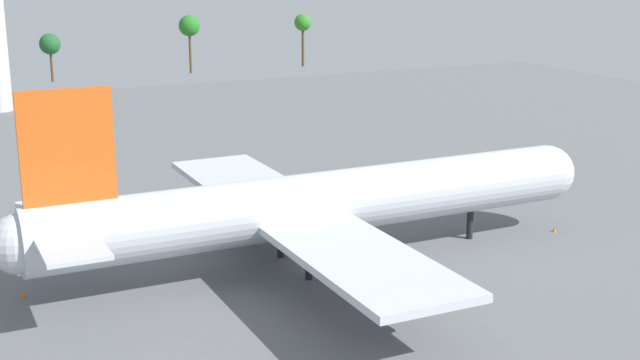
{
  "coord_description": "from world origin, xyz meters",
  "views": [
    {
      "loc": [
        -35.44,
        -73.38,
        30.15
      ],
      "look_at": [
        0.0,
        0.0,
        8.67
      ],
      "focal_mm": 48.43,
      "sensor_mm": 36.0,
      "label": 1
    }
  ],
  "objects_px": {
    "cargo_airplane": "(318,204)",
    "fuel_truck": "(488,182)",
    "safety_cone_tail": "(23,294)",
    "safety_cone_nose": "(554,229)"
  },
  "relations": [
    {
      "from": "cargo_airplane",
      "to": "fuel_truck",
      "type": "height_order",
      "value": "cargo_airplane"
    },
    {
      "from": "cargo_airplane",
      "to": "safety_cone_tail",
      "type": "distance_m",
      "value": 28.63
    },
    {
      "from": "fuel_truck",
      "to": "safety_cone_tail",
      "type": "bearing_deg",
      "value": -169.15
    },
    {
      "from": "fuel_truck",
      "to": "safety_cone_nose",
      "type": "bearing_deg",
      "value": -102.37
    },
    {
      "from": "cargo_airplane",
      "to": "safety_cone_nose",
      "type": "relative_size",
      "value": 106.63
    },
    {
      "from": "cargo_airplane",
      "to": "safety_cone_tail",
      "type": "xyz_separation_m",
      "value": [
        -27.76,
        3.78,
        -5.87
      ]
    },
    {
      "from": "cargo_airplane",
      "to": "fuel_truck",
      "type": "bearing_deg",
      "value": 25.42
    },
    {
      "from": "cargo_airplane",
      "to": "safety_cone_nose",
      "type": "height_order",
      "value": "cargo_airplane"
    },
    {
      "from": "safety_cone_nose",
      "to": "safety_cone_tail",
      "type": "xyz_separation_m",
      "value": [
        -56.0,
        6.02,
        0.05
      ]
    },
    {
      "from": "cargo_airplane",
      "to": "safety_cone_tail",
      "type": "bearing_deg",
      "value": 172.25
    }
  ]
}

